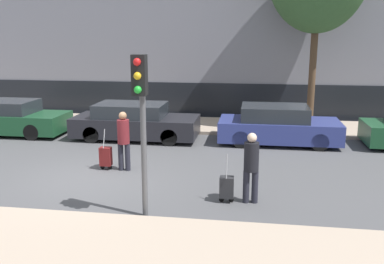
% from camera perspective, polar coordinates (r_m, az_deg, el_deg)
% --- Properties ---
extents(ground_plane, '(80.00, 80.00, 0.00)m').
position_cam_1_polar(ground_plane, '(12.04, -13.12, -5.92)').
color(ground_plane, '#4C4C4F').
extents(sidewalk_near, '(28.00, 2.50, 0.12)m').
position_cam_1_polar(sidewalk_near, '(8.90, -22.15, -13.06)').
color(sidewalk_near, tan).
rests_on(sidewalk_near, ground_plane).
extents(sidewalk_far, '(28.00, 3.00, 0.12)m').
position_cam_1_polar(sidewalk_far, '(18.48, -5.23, 1.13)').
color(sidewalk_far, tan).
rests_on(sidewalk_far, ground_plane).
extents(building_facade, '(28.00, 2.93, 9.43)m').
position_cam_1_polar(building_facade, '(21.66, -3.15, 15.24)').
color(building_facade, slate).
rests_on(building_facade, ground_plane).
extents(parked_car_0, '(4.60, 1.81, 1.32)m').
position_cam_1_polar(parked_car_0, '(18.14, -23.51, 1.71)').
color(parked_car_0, '#194728').
rests_on(parked_car_0, ground_plane).
extents(parked_car_1, '(4.58, 1.89, 1.33)m').
position_cam_1_polar(parked_car_1, '(16.01, -7.63, 1.32)').
color(parked_car_1, black).
rests_on(parked_car_1, ground_plane).
extents(parked_car_2, '(4.23, 1.90, 1.36)m').
position_cam_1_polar(parked_car_2, '(15.50, 11.36, 0.83)').
color(parked_car_2, navy).
rests_on(parked_car_2, ground_plane).
extents(pedestrian_left, '(0.35, 0.34, 1.70)m').
position_cam_1_polar(pedestrian_left, '(12.23, -9.12, -0.72)').
color(pedestrian_left, '#23232D').
rests_on(pedestrian_left, ground_plane).
extents(trolley_left, '(0.34, 0.29, 1.20)m').
position_cam_1_polar(trolley_left, '(12.55, -11.43, -3.22)').
color(trolley_left, maroon).
rests_on(trolley_left, ground_plane).
extents(pedestrian_right, '(0.35, 0.34, 1.66)m').
position_cam_1_polar(pedestrian_right, '(9.85, 7.90, -4.21)').
color(pedestrian_right, '#23232D').
rests_on(pedestrian_right, ground_plane).
extents(trolley_right, '(0.34, 0.29, 1.15)m').
position_cam_1_polar(trolley_right, '(9.99, 4.63, -7.35)').
color(trolley_right, '#262628').
rests_on(trolley_right, ground_plane).
extents(traffic_light, '(0.28, 0.47, 3.43)m').
position_cam_1_polar(traffic_light, '(8.61, -6.80, 3.76)').
color(traffic_light, '#515154').
rests_on(traffic_light, ground_plane).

